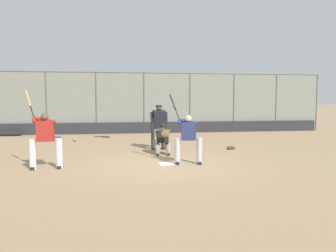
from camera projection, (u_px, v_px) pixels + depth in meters
name	position (u px, v px, depth m)	size (l,w,h in m)	color
ground_plane	(167.00, 164.00, 9.76)	(160.00, 160.00, 0.00)	#9E7F5B
home_plate_marker	(167.00, 164.00, 9.76)	(0.43, 0.43, 0.01)	white
backstop_fence	(144.00, 101.00, 18.30)	(21.06, 0.08, 3.39)	#515651
padding_wall	(144.00, 128.00, 18.33)	(20.56, 0.18, 0.61)	#28282D
bleachers_beyond	(115.00, 123.00, 20.30)	(14.69, 1.95, 1.16)	slate
batter_at_plate	(188.00, 138.00, 9.67)	(0.92, 0.75, 2.09)	#B7B7BC
catcher_behind_plate	(163.00, 138.00, 11.32)	(0.59, 0.71, 1.10)	gray
umpire_home	(159.00, 126.00, 12.41)	(0.69, 0.47, 1.70)	#333333
batter_on_deck	(45.00, 138.00, 9.01)	(1.06, 0.62, 2.19)	silver
spare_bat_near_backstop	(104.00, 137.00, 16.33)	(0.78, 0.42, 0.07)	black
spare_bat_by_padding	(74.00, 140.00, 15.13)	(0.26, 0.84, 0.07)	black
spare_bat_third_base_side	(56.00, 137.00, 16.25)	(0.76, 0.49, 0.07)	black
fielding_glove_on_dirt	(231.00, 148.00, 12.55)	(0.34, 0.26, 0.12)	#56331E
equipment_bag_dugout_side	(10.00, 134.00, 16.91)	(1.14, 0.24, 0.24)	black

